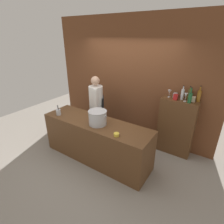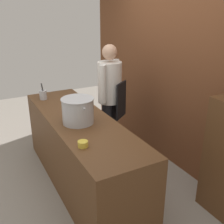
{
  "view_description": "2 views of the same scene",
  "coord_description": "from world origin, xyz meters",
  "px_view_note": "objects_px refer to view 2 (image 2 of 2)",
  "views": [
    {
      "loc": [
        2.08,
        -2.52,
        2.57
      ],
      "look_at": [
        0.17,
        0.34,
        1.04
      ],
      "focal_mm": 28.33,
      "sensor_mm": 36.0,
      "label": 1
    },
    {
      "loc": [
        2.8,
        -1.06,
        2.16
      ],
      "look_at": [
        0.23,
        0.31,
        1.01
      ],
      "focal_mm": 43.9,
      "sensor_mm": 36.0,
      "label": 2
    }
  ],
  "objects_px": {
    "stockpot_large": "(78,111)",
    "utensil_crock": "(43,95)",
    "butter_jar": "(83,144)",
    "chef": "(110,94)"
  },
  "relations": [
    {
      "from": "chef",
      "to": "stockpot_large",
      "type": "height_order",
      "value": "chef"
    },
    {
      "from": "butter_jar",
      "to": "stockpot_large",
      "type": "bearing_deg",
      "value": 162.63
    },
    {
      "from": "utensil_crock",
      "to": "butter_jar",
      "type": "relative_size",
      "value": 2.46
    },
    {
      "from": "chef",
      "to": "butter_jar",
      "type": "distance_m",
      "value": 1.47
    },
    {
      "from": "stockpot_large",
      "to": "utensil_crock",
      "type": "relative_size",
      "value": 1.76
    },
    {
      "from": "utensil_crock",
      "to": "chef",
      "type": "bearing_deg",
      "value": 65.62
    },
    {
      "from": "butter_jar",
      "to": "chef",
      "type": "bearing_deg",
      "value": 142.18
    },
    {
      "from": "stockpot_large",
      "to": "utensil_crock",
      "type": "bearing_deg",
      "value": -172.34
    },
    {
      "from": "chef",
      "to": "utensil_crock",
      "type": "height_order",
      "value": "chef"
    },
    {
      "from": "chef",
      "to": "utensil_crock",
      "type": "bearing_deg",
      "value": 118.59
    }
  ]
}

